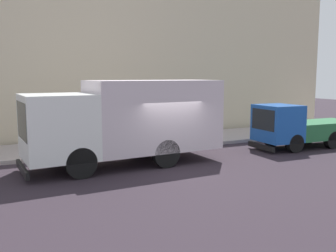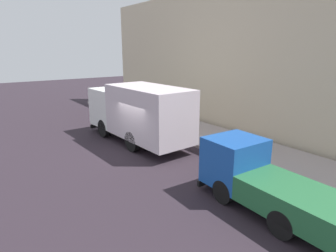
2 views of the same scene
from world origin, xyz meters
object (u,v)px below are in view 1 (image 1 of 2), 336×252
(street_sign_post, at_px, (141,116))
(large_utility_truck, at_px, (128,119))
(traffic_cone_orange, at_px, (43,146))
(small_flatbed_truck, at_px, (299,127))
(pedestrian_walking, at_px, (24,130))

(street_sign_post, bearing_deg, large_utility_truck, 148.41)
(traffic_cone_orange, xyz_separation_m, street_sign_post, (-0.40, -4.33, 1.15))
(small_flatbed_truck, relative_size, street_sign_post, 2.22)
(large_utility_truck, distance_m, pedestrian_walking, 5.49)
(large_utility_truck, xyz_separation_m, pedestrian_walking, (4.21, 3.45, -0.75))
(small_flatbed_truck, distance_m, pedestrian_walking, 12.90)
(pedestrian_walking, relative_size, traffic_cone_orange, 2.70)
(small_flatbed_truck, relative_size, pedestrian_walking, 3.20)
(large_utility_truck, bearing_deg, traffic_cone_orange, 42.21)
(street_sign_post, bearing_deg, pedestrian_walking, 70.29)
(small_flatbed_truck, xyz_separation_m, pedestrian_walking, (4.45, 12.11, 0.06))
(small_flatbed_truck, bearing_deg, pedestrian_walking, 71.61)
(small_flatbed_truck, distance_m, street_sign_post, 7.67)
(large_utility_truck, height_order, pedestrian_walking, large_utility_truck)
(pedestrian_walking, bearing_deg, large_utility_truck, -61.29)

